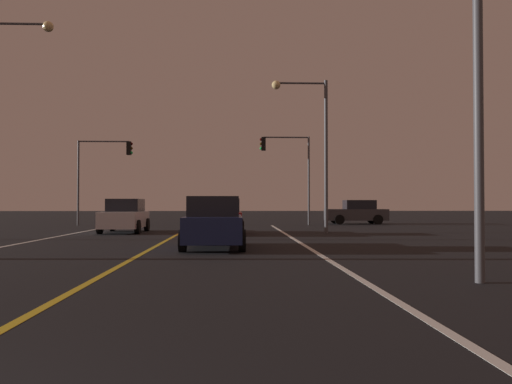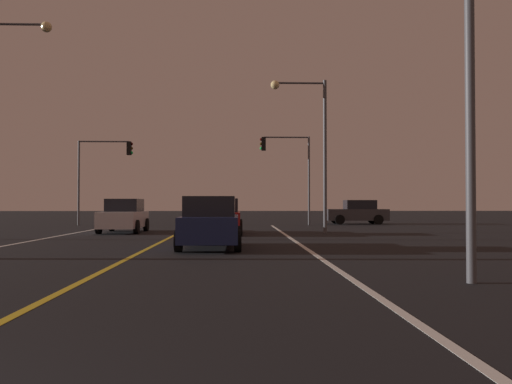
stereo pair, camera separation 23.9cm
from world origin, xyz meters
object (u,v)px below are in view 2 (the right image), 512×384
(traffic_light_near_right, at_px, (286,160))
(street_lamp_right_far, at_px, (311,134))
(traffic_light_near_left, at_px, (105,162))
(street_lamp_right_near, at_px, (446,36))
(car_ahead_far, at_px, (221,217))
(car_lead_same_lane, at_px, (210,223))
(car_oncoming, at_px, (124,216))
(car_crossing_side, at_px, (357,212))
(street_lamp_left_mid, at_px, (3,101))

(traffic_light_near_right, xyz_separation_m, street_lamp_right_far, (0.40, -9.53, 0.50))
(traffic_light_near_left, height_order, street_lamp_right_near, street_lamp_right_near)
(car_ahead_far, bearing_deg, car_lead_same_lane, 179.37)
(traffic_light_near_left, distance_m, street_lamp_right_near, 29.27)
(car_ahead_far, bearing_deg, street_lamp_right_far, -79.45)
(car_lead_same_lane, distance_m, traffic_light_near_right, 19.30)
(traffic_light_near_right, bearing_deg, car_oncoming, 44.02)
(car_ahead_far, relative_size, street_lamp_right_near, 0.60)
(traffic_light_near_right, bearing_deg, street_lamp_right_far, 92.42)
(traffic_light_near_right, bearing_deg, car_crossing_side, -161.54)
(street_lamp_right_near, relative_size, street_lamp_left_mid, 0.80)
(street_lamp_left_mid, bearing_deg, traffic_light_near_right, 47.26)
(car_lead_same_lane, distance_m, car_ahead_far, 8.15)
(car_ahead_far, distance_m, street_lamp_right_far, 6.12)
(car_crossing_side, relative_size, street_lamp_right_near, 0.60)
(traffic_light_near_right, relative_size, traffic_light_near_left, 1.06)
(car_oncoming, xyz_separation_m, traffic_light_near_right, (9.03, 8.73, 3.61))
(car_lead_same_lane, xyz_separation_m, car_ahead_far, (0.09, 8.15, 0.00))
(street_lamp_right_far, bearing_deg, street_lamp_left_mid, 18.38)
(car_oncoming, distance_m, traffic_light_near_right, 13.07)
(car_oncoming, relative_size, street_lamp_right_near, 0.60)
(car_crossing_side, bearing_deg, traffic_light_near_left, 5.70)
(car_crossing_side, xyz_separation_m, street_lamp_left_mid, (-18.08, -15.68, 4.83))
(traffic_light_near_right, bearing_deg, street_lamp_left_mid, 47.26)
(traffic_light_near_right, xyz_separation_m, street_lamp_left_mid, (-12.89, -13.94, 1.22))
(car_lead_same_lane, xyz_separation_m, street_lamp_right_far, (4.55, 8.98, 4.10))
(street_lamp_left_mid, bearing_deg, street_lamp_right_far, 18.38)
(car_lead_same_lane, relative_size, car_oncoming, 1.00)
(traffic_light_near_left, relative_size, street_lamp_right_near, 0.79)
(car_crossing_side, distance_m, street_lamp_right_near, 28.66)
(car_oncoming, relative_size, traffic_light_near_right, 0.72)
(car_lead_same_lane, height_order, street_lamp_right_far, street_lamp_right_far)
(car_lead_same_lane, relative_size, car_crossing_side, 1.00)
(street_lamp_right_far, bearing_deg, traffic_light_near_left, -37.11)
(car_crossing_side, xyz_separation_m, traffic_light_near_left, (-17.39, -1.74, 3.40))
(car_oncoming, distance_m, street_lamp_right_far, 10.32)
(traffic_light_near_left, height_order, street_lamp_right_far, street_lamp_right_far)
(car_ahead_far, height_order, street_lamp_right_near, street_lamp_right_near)
(street_lamp_right_near, distance_m, street_lamp_right_far, 16.78)
(street_lamp_right_near, bearing_deg, traffic_light_near_left, -64.00)
(car_lead_same_lane, relative_size, street_lamp_right_near, 0.60)
(street_lamp_left_mid, bearing_deg, car_lead_same_lane, -27.55)
(traffic_light_near_right, height_order, street_lamp_right_near, street_lamp_right_near)
(traffic_light_near_right, distance_m, traffic_light_near_left, 12.19)
(car_lead_same_lane, bearing_deg, street_lamp_right_far, -26.88)
(traffic_light_near_left, bearing_deg, car_ahead_far, -51.87)
(car_lead_same_lane, bearing_deg, car_crossing_side, -24.79)
(car_oncoming, height_order, street_lamp_right_far, street_lamp_right_far)
(car_oncoming, relative_size, traffic_light_near_left, 0.76)
(car_oncoming, bearing_deg, car_crossing_side, 126.33)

